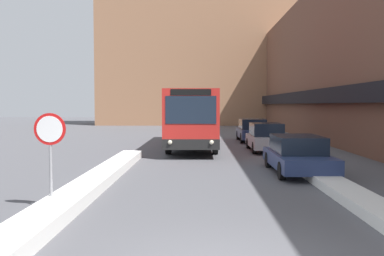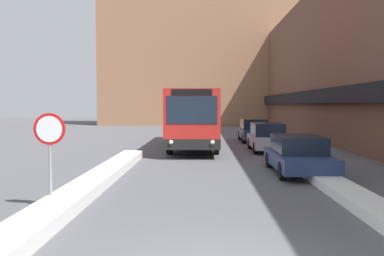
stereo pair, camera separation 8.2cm
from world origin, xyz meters
name	(u,v)px [view 2 (the right image)]	position (x,y,z in m)	size (l,w,h in m)	color
building_row_right	(351,63)	(9.98, 24.00, 5.44)	(5.50, 60.00, 10.91)	brown
building_backdrop_far	(205,59)	(0.00, 48.79, 8.36)	(26.00, 8.00, 16.72)	#996B4C
snow_bank_left	(81,191)	(-3.60, 5.21, 0.16)	(0.90, 17.76, 0.33)	silver
snow_bank_right	(360,200)	(3.60, 4.43, 0.14)	(0.90, 13.70, 0.27)	silver
city_bus	(194,117)	(-0.80, 19.28, 1.77)	(2.64, 12.62, 3.25)	red
parked_car_front	(298,154)	(3.20, 9.51, 0.69)	(1.91, 4.57, 1.37)	navy
parked_car_middle	(268,137)	(3.20, 16.94, 0.75)	(1.82, 4.25, 1.51)	#B7B7BC
parked_car_back	(254,130)	(3.20, 23.10, 0.77)	(1.89, 4.69, 1.54)	navy
stop_sign	(50,140)	(-3.94, 3.90, 1.68)	(0.76, 0.08, 2.31)	gray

